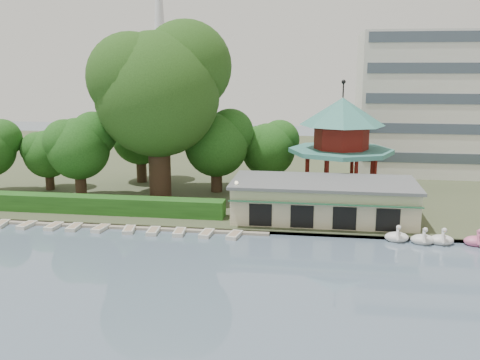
% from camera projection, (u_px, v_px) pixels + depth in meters
% --- Properties ---
extents(ground_plane, '(220.00, 220.00, 0.00)m').
position_uv_depth(ground_plane, '(170.00, 310.00, 35.15)').
color(ground_plane, slate).
rests_on(ground_plane, ground).
extents(shore, '(220.00, 70.00, 0.40)m').
position_uv_depth(shore, '(259.00, 165.00, 85.39)').
color(shore, '#424930').
rests_on(shore, ground).
extents(embankment, '(220.00, 0.60, 0.30)m').
position_uv_depth(embankment, '(219.00, 230.00, 51.85)').
color(embankment, gray).
rests_on(embankment, ground).
extents(dock, '(34.00, 1.60, 0.24)m').
position_uv_depth(dock, '(101.00, 225.00, 53.47)').
color(dock, gray).
rests_on(dock, ground).
extents(boathouse, '(18.60, 9.39, 3.90)m').
position_uv_depth(boathouse, '(323.00, 199.00, 54.47)').
color(boathouse, beige).
rests_on(boathouse, shore).
extents(pavilion, '(12.40, 12.40, 13.50)m').
position_uv_depth(pavilion, '(341.00, 137.00, 62.80)').
color(pavilion, beige).
rests_on(pavilion, shore).
extents(broadcast_tower, '(8.00, 8.00, 96.00)m').
position_uv_depth(broadcast_tower, '(159.00, 6.00, 169.34)').
color(broadcast_tower, silver).
rests_on(broadcast_tower, ground).
extents(hedge, '(30.00, 2.00, 1.80)m').
position_uv_depth(hedge, '(86.00, 204.00, 56.84)').
color(hedge, '#215318').
rests_on(hedge, shore).
extents(lamp_post, '(0.36, 0.36, 4.28)m').
position_uv_depth(lamp_post, '(236.00, 194.00, 52.60)').
color(lamp_post, black).
rests_on(lamp_post, shore).
extents(big_tree, '(15.71, 14.64, 20.58)m').
position_uv_depth(big_tree, '(159.00, 85.00, 60.85)').
color(big_tree, '#3A281C').
rests_on(big_tree, shore).
extents(small_trees, '(40.28, 17.47, 10.50)m').
position_uv_depth(small_trees, '(141.00, 142.00, 66.18)').
color(small_trees, '#3A281C').
rests_on(small_trees, shore).
extents(moored_rowboats, '(30.12, 2.65, 0.36)m').
position_uv_depth(moored_rowboats, '(89.00, 228.00, 52.29)').
color(moored_rowboats, beige).
rests_on(moored_rowboats, ground).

